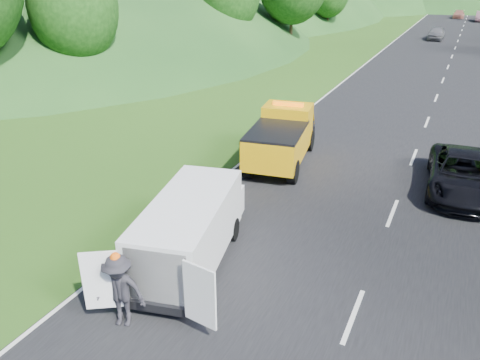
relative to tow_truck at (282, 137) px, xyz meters
The scene contains 13 objects.
ground 7.30m from the tow_truck, 71.18° to the right, with size 320.00×320.00×0.00m, color #38661E.
road_surface 33.64m from the tow_truck, 80.89° to the left, with size 14.00×200.00×0.02m, color black.
tree_line_left 55.76m from the tow_truck, 107.41° to the left, with size 14.00×140.00×14.00m, color #2B601C, non-canonical shape.
tow_truck is the anchor object (origin of this frame).
white_van 8.51m from the tow_truck, 86.93° to the right, with size 3.77×6.37×2.12m.
woman 5.67m from the tow_truck, 97.56° to the right, with size 0.58×0.43×1.60m, color silver.
child 7.93m from the tow_truck, 87.71° to the right, with size 0.47×0.36×0.96m, color tan.
worker 11.58m from the tow_truck, 88.55° to the right, with size 1.26×0.72×1.95m, color black.
suitcase 7.40m from the tow_truck, 102.13° to the right, with size 0.40×0.22×0.65m, color #5F6149.
passing_suv 7.51m from the tow_truck, ahead, with size 2.52×5.47×1.52m, color black.
dist_car_a 45.33m from the tow_truck, 86.48° to the left, with size 1.78×4.44×1.51m, color #545459.
dist_car_b 71.70m from the tow_truck, 83.94° to the left, with size 1.70×4.86×1.60m, color #734D5A.
dist_car_c 75.76m from the tow_truck, 86.96° to the left, with size 1.80×4.42×1.28m, color #975A4B.
Camera 1 is at (4.44, -11.59, 7.97)m, focal length 35.00 mm.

